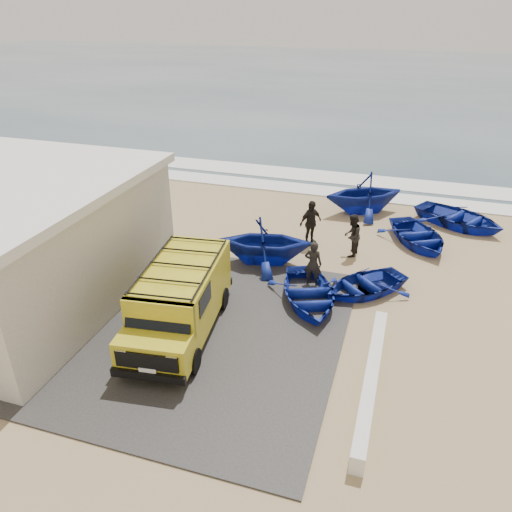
# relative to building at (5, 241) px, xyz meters

# --- Properties ---
(ground) EXTENTS (160.00, 160.00, 0.00)m
(ground) POSITION_rel_building_xyz_m (7.50, 2.00, -2.16)
(ground) COLOR tan
(slab) EXTENTS (12.00, 10.00, 0.05)m
(slab) POSITION_rel_building_xyz_m (5.50, -0.00, -2.14)
(slab) COLOR #393634
(slab) RESTS_ON ground
(ocean) EXTENTS (180.00, 88.00, 0.01)m
(ocean) POSITION_rel_building_xyz_m (7.50, 58.00, -2.16)
(ocean) COLOR #385166
(ocean) RESTS_ON ground
(surf_line) EXTENTS (180.00, 1.60, 0.06)m
(surf_line) POSITION_rel_building_xyz_m (7.50, 14.00, -2.13)
(surf_line) COLOR white
(surf_line) RESTS_ON ground
(surf_wash) EXTENTS (180.00, 2.20, 0.04)m
(surf_wash) POSITION_rel_building_xyz_m (7.50, 16.50, -2.14)
(surf_wash) COLOR white
(surf_wash) RESTS_ON ground
(building) EXTENTS (8.40, 9.40, 4.30)m
(building) POSITION_rel_building_xyz_m (0.00, 0.00, 0.00)
(building) COLOR silver
(building) RESTS_ON ground
(parapet) EXTENTS (0.35, 6.00, 0.55)m
(parapet) POSITION_rel_building_xyz_m (12.50, -1.00, -1.89)
(parapet) COLOR silver
(parapet) RESTS_ON ground
(van) EXTENTS (2.69, 5.52, 2.28)m
(van) POSITION_rel_building_xyz_m (6.49, -0.15, -0.94)
(van) COLOR gold
(van) RESTS_ON ground
(boat_near_left) EXTENTS (3.84, 4.42, 0.77)m
(boat_near_left) POSITION_rel_building_xyz_m (9.98, 2.66, -1.78)
(boat_near_left) COLOR #132799
(boat_near_left) RESTS_ON ground
(boat_near_right) EXTENTS (3.98, 3.99, 0.68)m
(boat_near_right) POSITION_rel_building_xyz_m (11.75, 3.95, -1.82)
(boat_near_right) COLOR #132799
(boat_near_right) RESTS_ON ground
(boat_mid_left) EXTENTS (4.25, 3.87, 1.93)m
(boat_mid_left) POSITION_rel_building_xyz_m (7.67, 5.04, -1.20)
(boat_mid_left) COLOR #132799
(boat_mid_left) RESTS_ON ground
(boat_mid_right) EXTENTS (4.13, 4.55, 0.77)m
(boat_mid_right) POSITION_rel_building_xyz_m (13.46, 8.69, -1.78)
(boat_mid_right) COLOR #132799
(boat_mid_right) RESTS_ON ground
(boat_far_left) EXTENTS (5.04, 4.85, 2.04)m
(boat_far_left) POSITION_rel_building_xyz_m (10.76, 11.61, -1.14)
(boat_far_left) COLOR #132799
(boat_far_left) RESTS_ON ground
(boat_far_right) EXTENTS (5.03, 4.61, 0.85)m
(boat_far_right) POSITION_rel_building_xyz_m (15.22, 11.25, -1.74)
(boat_far_right) COLOR #132799
(boat_far_right) RESTS_ON ground
(fisherman_front) EXTENTS (0.66, 0.44, 1.78)m
(fisherman_front) POSITION_rel_building_xyz_m (9.85, 3.90, -1.27)
(fisherman_front) COLOR black
(fisherman_front) RESTS_ON ground
(fisherman_middle) EXTENTS (0.78, 0.95, 1.80)m
(fisherman_middle) POSITION_rel_building_xyz_m (10.86, 6.74, -1.27)
(fisherman_middle) COLOR black
(fisherman_middle) RESTS_ON ground
(fisherman_back) EXTENTS (1.08, 1.20, 1.95)m
(fisherman_back) POSITION_rel_building_xyz_m (9.02, 7.35, -1.19)
(fisherman_back) COLOR black
(fisherman_back) RESTS_ON ground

